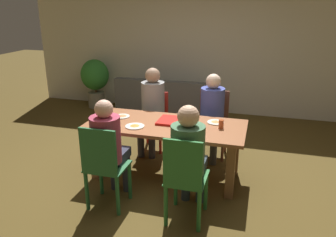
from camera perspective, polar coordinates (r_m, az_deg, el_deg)
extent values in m
plane|color=#52401A|center=(4.52, -0.35, -9.62)|extent=(20.00, 20.00, 0.00)
cube|color=beige|center=(6.90, 6.68, 12.28)|extent=(7.57, 0.12, 2.72)
cube|color=brown|center=(4.22, -0.37, -1.17)|extent=(1.99, 0.88, 0.04)
cube|color=brown|center=(4.41, -12.33, -5.84)|extent=(0.10, 0.10, 0.69)
cube|color=brown|center=(3.96, 10.56, -8.79)|extent=(0.10, 0.10, 0.69)
cube|color=brown|center=(4.91, -9.06, -3.00)|extent=(0.10, 0.10, 0.69)
cube|color=brown|center=(4.50, 11.36, -5.26)|extent=(0.10, 0.10, 0.69)
cylinder|color=red|center=(5.03, -1.32, -3.60)|extent=(0.04, 0.04, 0.46)
cylinder|color=red|center=(5.12, -4.79, -3.20)|extent=(0.04, 0.04, 0.46)
cylinder|color=red|center=(5.33, -0.24, -2.23)|extent=(0.04, 0.04, 0.46)
cylinder|color=red|center=(5.42, -3.54, -1.88)|extent=(0.04, 0.04, 0.46)
cube|color=red|center=(5.14, -2.51, -0.21)|extent=(0.38, 0.40, 0.02)
cube|color=red|center=(5.24, -1.91, 2.56)|extent=(0.36, 0.03, 0.39)
cylinder|color=#33313B|center=(4.89, -2.77, -4.14)|extent=(0.10, 0.10, 0.48)
cylinder|color=#33313B|center=(4.95, -4.66, -3.91)|extent=(0.10, 0.10, 0.48)
cube|color=#33313B|center=(4.96, -3.17, -0.22)|extent=(0.31, 0.36, 0.11)
cylinder|color=gray|center=(5.04, -2.56, 3.26)|extent=(0.35, 0.35, 0.53)
sphere|color=#A57F63|center=(4.95, -2.63, 7.33)|extent=(0.23, 0.23, 0.23)
cylinder|color=brown|center=(4.84, 9.28, -4.79)|extent=(0.04, 0.04, 0.46)
cylinder|color=brown|center=(4.89, 4.65, -4.31)|extent=(0.04, 0.04, 0.46)
cylinder|color=brown|center=(5.18, 9.79, -3.18)|extent=(0.04, 0.04, 0.46)
cylinder|color=brown|center=(5.23, 5.46, -2.76)|extent=(0.04, 0.04, 0.46)
cube|color=brown|center=(4.94, 7.41, -1.16)|extent=(0.45, 0.42, 0.02)
cube|color=brown|center=(5.05, 7.88, 2.20)|extent=(0.43, 0.03, 0.47)
cylinder|color=#3B3F3F|center=(4.75, 7.75, -5.07)|extent=(0.10, 0.10, 0.48)
cylinder|color=#3B3F3F|center=(4.77, 5.73, -4.86)|extent=(0.10, 0.10, 0.48)
cube|color=#3B3F3F|center=(4.78, 7.15, -1.11)|extent=(0.31, 0.31, 0.11)
cylinder|color=#434FA3|center=(4.84, 7.57, 2.28)|extent=(0.34, 0.34, 0.50)
sphere|color=beige|center=(4.75, 7.75, 6.27)|extent=(0.21, 0.21, 0.21)
cylinder|color=#286F32|center=(3.82, 1.31, -11.50)|extent=(0.04, 0.04, 0.46)
cylinder|color=#286F32|center=(3.76, 6.46, -12.16)|extent=(0.04, 0.04, 0.46)
cylinder|color=#286F32|center=(3.50, -0.38, -14.68)|extent=(0.04, 0.04, 0.46)
cylinder|color=#286F32|center=(3.43, 5.29, -15.49)|extent=(0.04, 0.04, 0.46)
cube|color=#286F32|center=(3.50, 3.26, -10.06)|extent=(0.40, 0.45, 0.02)
cube|color=#286F32|center=(3.19, 2.49, -7.84)|extent=(0.38, 0.03, 0.49)
cylinder|color=#2E3941|center=(3.91, 3.06, -10.55)|extent=(0.10, 0.10, 0.48)
cylinder|color=#2E3941|center=(3.88, 5.55, -10.86)|extent=(0.10, 0.10, 0.48)
cube|color=#2E3941|center=(3.62, 3.90, -7.92)|extent=(0.31, 0.35, 0.11)
cylinder|color=#44704D|center=(3.35, 3.36, -5.35)|extent=(0.34, 0.34, 0.51)
sphere|color=#DDAB88|center=(3.22, 3.48, 0.39)|extent=(0.22, 0.22, 0.22)
cylinder|color=#246235|center=(4.09, -11.34, -9.63)|extent=(0.04, 0.04, 0.46)
cylinder|color=#246235|center=(3.95, -6.53, -10.46)|extent=(0.04, 0.04, 0.46)
cylinder|color=#246235|center=(3.84, -13.65, -11.91)|extent=(0.04, 0.04, 0.46)
cylinder|color=#246235|center=(3.69, -8.56, -12.93)|extent=(0.04, 0.04, 0.46)
cube|color=#246235|center=(3.77, -10.24, -8.03)|extent=(0.43, 0.40, 0.02)
cube|color=#246235|center=(3.51, -11.80, -5.58)|extent=(0.40, 0.03, 0.50)
cylinder|color=#2D2F3F|center=(4.17, -9.14, -8.79)|extent=(0.10, 0.10, 0.48)
cylinder|color=#2D2F3F|center=(4.11, -7.07, -9.13)|extent=(0.10, 0.10, 0.48)
cube|color=#2D2F3F|center=(3.88, -9.22, -6.17)|extent=(0.29, 0.34, 0.11)
cylinder|color=#A2374D|center=(3.64, -10.54, -3.58)|extent=(0.32, 0.32, 0.52)
sphere|color=#E1AC8F|center=(3.52, -10.88, 1.61)|extent=(0.19, 0.19, 0.19)
cube|color=red|center=(4.28, 0.81, -0.40)|extent=(0.36, 0.36, 0.03)
cylinder|color=white|center=(4.29, 8.10, -0.65)|extent=(0.21, 0.21, 0.01)
cone|color=#D78D49|center=(4.29, 8.11, -0.47)|extent=(0.11, 0.11, 0.02)
cylinder|color=white|center=(4.51, -7.84, 0.36)|extent=(0.21, 0.21, 0.01)
cone|color=#C77F47|center=(4.51, -7.85, 0.53)|extent=(0.12, 0.12, 0.02)
cylinder|color=white|center=(4.14, -5.67, -1.32)|extent=(0.24, 0.24, 0.01)
cone|color=orange|center=(4.13, -5.68, -1.14)|extent=(0.12, 0.12, 0.02)
cylinder|color=#AF4C27|center=(4.10, 9.04, -0.95)|extent=(0.06, 0.06, 0.11)
cylinder|color=silver|center=(4.23, -10.98, -0.42)|extent=(0.06, 0.06, 0.11)
cylinder|color=silver|center=(4.12, -9.61, -0.90)|extent=(0.07, 0.07, 0.10)
cylinder|color=#B24C31|center=(4.63, -10.52, 1.43)|extent=(0.08, 0.08, 0.12)
cube|color=#4B4C49|center=(6.75, -0.58, 2.32)|extent=(1.81, 0.78, 0.43)
cube|color=#4B4C49|center=(6.36, -1.39, 4.93)|extent=(1.81, 0.16, 0.36)
cube|color=#4B4C49|center=(6.93, -7.01, 5.25)|extent=(0.20, 0.74, 0.18)
cube|color=#4B4C49|center=(6.49, 6.25, 4.32)|extent=(0.20, 0.74, 0.18)
cylinder|color=gray|center=(7.49, -12.06, 3.19)|extent=(0.36, 0.36, 0.33)
cylinder|color=brown|center=(7.43, -12.19, 4.96)|extent=(0.05, 0.05, 0.15)
ellipsoid|color=#2F7F2D|center=(7.36, -12.36, 7.29)|extent=(0.59, 0.59, 0.65)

